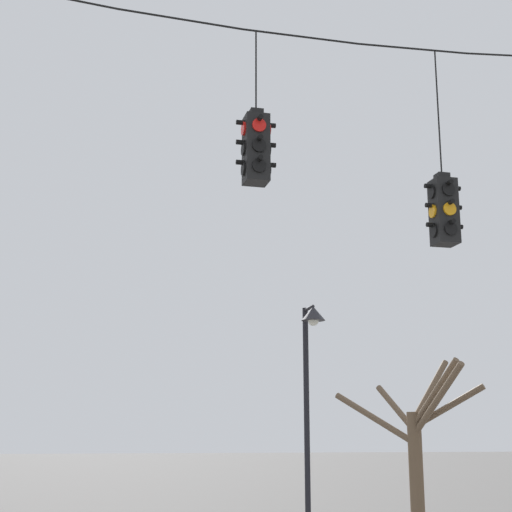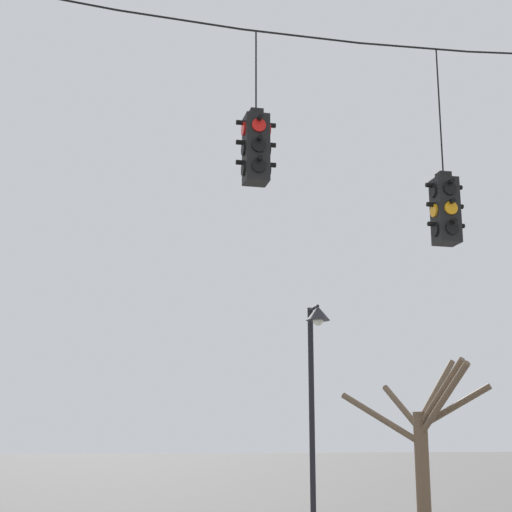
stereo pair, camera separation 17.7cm
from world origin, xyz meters
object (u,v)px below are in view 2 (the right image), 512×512
(bare_tree, at_px, (424,437))
(traffic_light_over_intersection, at_px, (256,148))
(street_lamp, at_px, (315,358))
(traffic_light_near_left_pole, at_px, (445,209))

(bare_tree, bearing_deg, traffic_light_over_intersection, -129.34)
(traffic_light_over_intersection, xyz_separation_m, bare_tree, (5.44, 6.63, -4.00))
(street_lamp, distance_m, bare_tree, 3.40)
(street_lamp, xyz_separation_m, bare_tree, (2.83, 0.94, -1.63))
(traffic_light_near_left_pole, xyz_separation_m, bare_tree, (2.54, 6.63, -3.28))
(traffic_light_over_intersection, distance_m, street_lamp, 6.69)
(traffic_light_near_left_pole, bearing_deg, traffic_light_over_intersection, 180.00)
(traffic_light_over_intersection, bearing_deg, street_lamp, 65.41)
(bare_tree, bearing_deg, street_lamp, -161.58)
(traffic_light_over_intersection, height_order, bare_tree, traffic_light_over_intersection)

